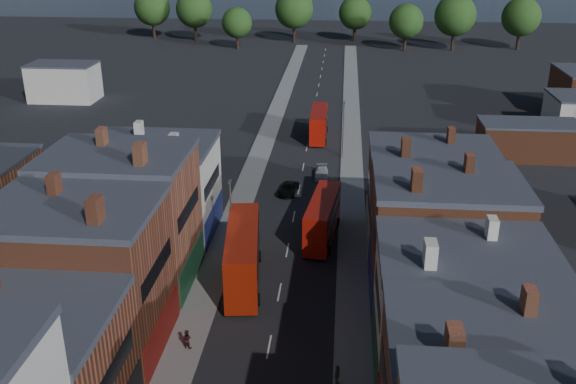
% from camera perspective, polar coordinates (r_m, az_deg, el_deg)
% --- Properties ---
extents(pavement_west, '(3.00, 200.00, 0.12)m').
position_cam_1_polar(pavement_west, '(81.37, -3.49, 0.95)').
color(pavement_west, gray).
rests_on(pavement_west, ground).
extents(pavement_east, '(3.00, 200.00, 0.12)m').
position_cam_1_polar(pavement_east, '(80.56, 5.70, 0.65)').
color(pavement_east, gray).
rests_on(pavement_east, ground).
extents(lamp_post_2, '(0.25, 0.70, 8.12)m').
position_cam_1_polar(lamp_post_2, '(61.21, -5.08, -1.95)').
color(lamp_post_2, slate).
rests_on(lamp_post_2, ground).
extents(lamp_post_3, '(0.25, 0.70, 8.12)m').
position_cam_1_polar(lamp_post_3, '(88.46, 4.94, 5.89)').
color(lamp_post_3, slate).
rests_on(lamp_post_3, ground).
extents(bus_0, '(4.16, 12.34, 5.23)m').
position_cam_1_polar(bus_0, '(57.76, -4.03, -5.59)').
color(bus_0, '#A51D09').
rests_on(bus_0, ground).
extents(bus_1, '(3.53, 10.56, 4.47)m').
position_cam_1_polar(bus_1, '(65.77, 3.09, -2.27)').
color(bus_1, red).
rests_on(bus_1, ground).
extents(bus_2, '(2.60, 10.16, 4.38)m').
position_cam_1_polar(bus_2, '(97.54, 2.76, 6.11)').
color(bus_2, '#990F06').
rests_on(bus_2, ground).
extents(car_2, '(2.59, 4.60, 1.21)m').
position_cam_1_polar(car_2, '(77.46, 0.02, 0.28)').
color(car_2, black).
rests_on(car_2, ground).
extents(car_3, '(1.81, 4.19, 1.20)m').
position_cam_1_polar(car_3, '(82.67, 2.99, 1.72)').
color(car_3, silver).
rests_on(car_3, ground).
extents(ped_1, '(0.83, 0.57, 1.55)m').
position_cam_1_polar(ped_1, '(50.76, -8.99, -12.78)').
color(ped_1, '#3B1718').
rests_on(ped_1, pavement_west).
extents(ped_3, '(0.68, 1.02, 1.60)m').
position_cam_1_polar(ped_3, '(46.88, 4.40, -15.91)').
color(ped_3, '#625F54').
rests_on(ped_3, pavement_east).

